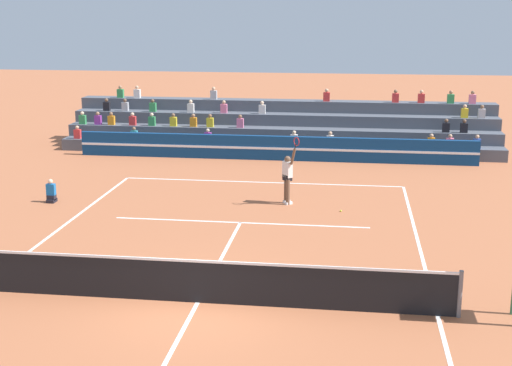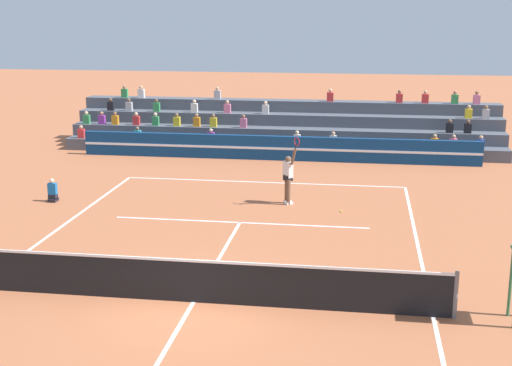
# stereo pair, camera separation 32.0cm
# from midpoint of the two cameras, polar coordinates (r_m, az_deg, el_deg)

# --- Properties ---
(ground_plane) EXTENTS (120.00, 120.00, 0.00)m
(ground_plane) POSITION_cam_midpoint_polar(r_m,az_deg,el_deg) (16.99, -4.49, -9.49)
(ground_plane) COLOR #AD603D
(court_lines) EXTENTS (11.10, 23.90, 0.01)m
(court_lines) POSITION_cam_midpoint_polar(r_m,az_deg,el_deg) (16.99, -4.49, -9.48)
(court_lines) COLOR white
(court_lines) RESTS_ON ground
(tennis_net) EXTENTS (12.00, 0.10, 1.10)m
(tennis_net) POSITION_cam_midpoint_polar(r_m,az_deg,el_deg) (16.78, -4.52, -7.78)
(tennis_net) COLOR slate
(tennis_net) RESTS_ON ground
(sponsor_banner_wall) EXTENTS (18.00, 0.26, 1.10)m
(sponsor_banner_wall) POSITION_cam_midpoint_polar(r_m,az_deg,el_deg) (32.17, 1.95, 2.81)
(sponsor_banner_wall) COLOR navy
(sponsor_banner_wall) RESTS_ON ground
(bleacher_stand) EXTENTS (20.77, 3.80, 2.83)m
(bleacher_stand) POSITION_cam_midpoint_polar(r_m,az_deg,el_deg) (35.22, 2.54, 4.24)
(bleacher_stand) COLOR #4C515B
(bleacher_stand) RESTS_ON ground
(ball_kid_courtside) EXTENTS (0.30, 0.36, 0.84)m
(ball_kid_courtside) POSITION_cam_midpoint_polar(r_m,az_deg,el_deg) (26.26, -15.62, -0.73)
(ball_kid_courtside) COLOR black
(ball_kid_courtside) RESTS_ON ground
(tennis_player) EXTENTS (0.68, 0.76, 2.49)m
(tennis_player) POSITION_cam_midpoint_polar(r_m,az_deg,el_deg) (24.87, 2.96, 0.53)
(tennis_player) COLOR brown
(tennis_player) RESTS_ON ground
(tennis_ball) EXTENTS (0.07, 0.07, 0.07)m
(tennis_ball) POSITION_cam_midpoint_polar(r_m,az_deg,el_deg) (24.25, 7.20, -2.25)
(tennis_ball) COLOR #C6DB33
(tennis_ball) RESTS_ON ground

